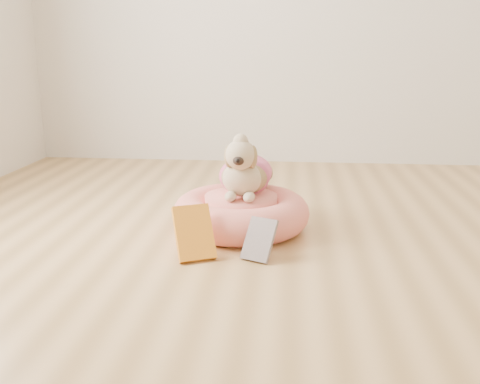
# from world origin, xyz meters

# --- Properties ---
(floor) EXTENTS (4.50, 4.50, 0.00)m
(floor) POSITION_xyz_m (0.00, 0.00, 0.00)
(floor) COLOR #AA7F47
(floor) RESTS_ON ground
(pet_bed) EXTENTS (0.62, 0.62, 0.16)m
(pet_bed) POSITION_xyz_m (-0.37, 0.72, 0.08)
(pet_bed) COLOR #FF6369
(pet_bed) RESTS_ON floor
(dog) EXTENTS (0.30, 0.42, 0.30)m
(dog) POSITION_xyz_m (-0.35, 0.74, 0.31)
(dog) COLOR brown
(dog) RESTS_ON pet_bed
(book_yellow) EXTENTS (0.19, 0.19, 0.20)m
(book_yellow) POSITION_xyz_m (-0.52, 0.36, 0.10)
(book_yellow) COLOR yellow
(book_yellow) RESTS_ON floor
(book_white) EXTENTS (0.15, 0.15, 0.15)m
(book_white) POSITION_xyz_m (-0.26, 0.37, 0.08)
(book_white) COLOR silver
(book_white) RESTS_ON floor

